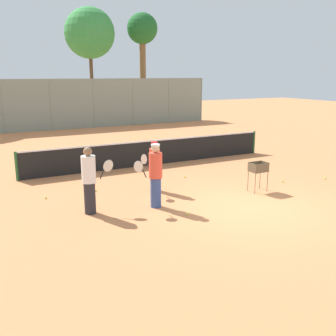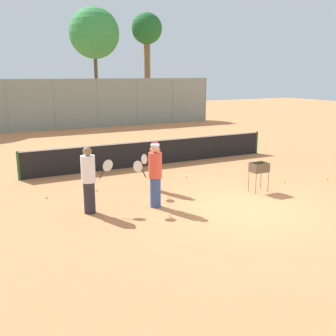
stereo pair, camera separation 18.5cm
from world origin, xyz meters
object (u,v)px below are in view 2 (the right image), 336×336
(tennis_net, at_px, (155,152))
(ball_cart, at_px, (259,170))
(player_white_outfit, at_px, (155,166))
(player_yellow_shirt, at_px, (155,175))
(parked_car, at_px, (98,112))
(player_red_cap, at_px, (89,180))

(tennis_net, relative_size, ball_cart, 11.34)
(player_white_outfit, relative_size, player_yellow_shirt, 0.88)
(player_white_outfit, bearing_deg, ball_cart, 126.30)
(tennis_net, bearing_deg, player_white_outfit, -115.28)
(ball_cart, height_order, parked_car, parked_car)
(player_red_cap, bearing_deg, ball_cart, -5.84)
(player_red_cap, xyz_separation_m, player_yellow_shirt, (1.82, -0.37, 0.00))
(player_red_cap, xyz_separation_m, ball_cart, (5.47, -0.53, -0.22))
(ball_cart, distance_m, parked_car, 22.35)
(player_yellow_shirt, bearing_deg, player_red_cap, -17.16)
(player_yellow_shirt, distance_m, ball_cart, 3.66)
(tennis_net, height_order, player_white_outfit, player_white_outfit)
(player_red_cap, relative_size, player_yellow_shirt, 1.01)
(player_white_outfit, relative_size, ball_cart, 1.69)
(player_red_cap, distance_m, parked_car, 22.88)
(player_yellow_shirt, height_order, ball_cart, player_yellow_shirt)
(player_yellow_shirt, bearing_deg, ball_cart, 171.62)
(player_white_outfit, xyz_separation_m, player_red_cap, (-2.51, -1.10, 0.11))
(ball_cart, bearing_deg, tennis_net, 104.79)
(tennis_net, height_order, player_red_cap, player_red_cap)
(parked_car, bearing_deg, player_white_outfit, -102.47)
(player_white_outfit, distance_m, ball_cart, 3.38)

